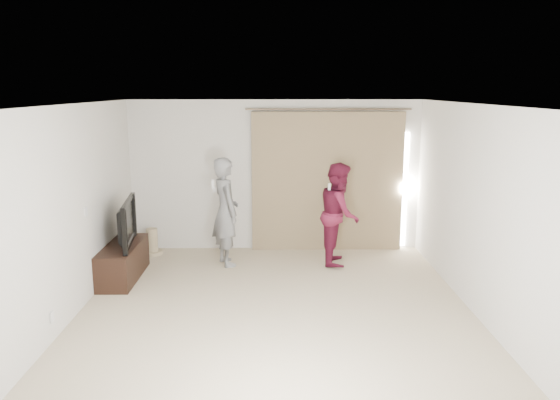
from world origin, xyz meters
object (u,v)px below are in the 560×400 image
Objects in this scene: person_man at (226,212)px; person_woman at (339,214)px; tv_console at (123,262)px; tv at (121,223)px.

person_woman is (1.82, 0.05, -0.05)m from person_man.
person_man reaches higher than tv_console.
tv_console is 1.15× the size of tv.
person_woman is (3.29, 0.72, -0.04)m from tv.
person_man is 1.06× the size of person_woman.
tv is 1.62m from person_man.
tv_console is 0.60m from tv.
person_man is 1.82m from person_woman.
person_woman reaches higher than tv_console.
tv is 0.72× the size of person_woman.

